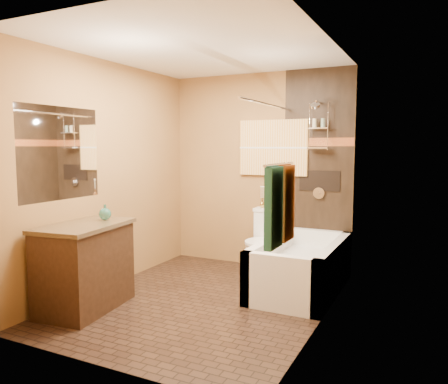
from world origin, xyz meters
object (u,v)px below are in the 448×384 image
Objects in this scene: sunset_painting at (273,148)px; vanity at (85,266)px; bathtub at (301,270)px; toilet at (265,241)px.

sunset_painting is 0.89× the size of vanity.
sunset_painting is 1.63m from bathtub.
bathtub is at bearing -38.57° from toilet.
sunset_painting is 0.60× the size of bathtub.
vanity is (-1.12, -2.17, -1.13)m from sunset_painting.
toilet is 2.21m from vanity.
toilet is 0.78× the size of vanity.
toilet is (-0.60, 0.46, 0.18)m from bathtub.
sunset_painting reaches higher than toilet.
toilet is at bearing 142.32° from bathtub.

